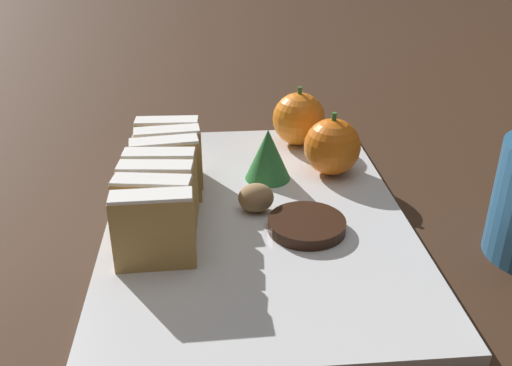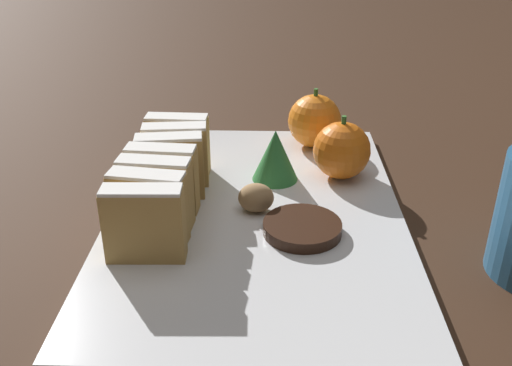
{
  "view_description": "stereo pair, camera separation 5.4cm",
  "coord_description": "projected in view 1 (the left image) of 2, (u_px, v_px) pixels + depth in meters",
  "views": [
    {
      "loc": [
        -0.04,
        -0.48,
        0.29
      ],
      "look_at": [
        0.0,
        0.0,
        0.04
      ],
      "focal_mm": 40.0,
      "sensor_mm": 36.0,
      "label": 1
    },
    {
      "loc": [
        0.01,
        -0.48,
        0.29
      ],
      "look_at": [
        0.0,
        0.0,
        0.04
      ],
      "focal_mm": 40.0,
      "sensor_mm": 36.0,
      "label": 2
    }
  ],
  "objects": [
    {
      "name": "ground_plane",
      "position": [
        256.0,
        221.0,
        0.56
      ],
      "size": [
        6.0,
        6.0,
        0.0
      ],
      "primitive_type": "plane",
      "color": "#382316"
    },
    {
      "name": "serving_platter",
      "position": [
        256.0,
        216.0,
        0.55
      ],
      "size": [
        0.28,
        0.41,
        0.01
      ],
      "color": "silver",
      "rests_on": "ground_plane"
    },
    {
      "name": "stollen_slice_front",
      "position": [
        154.0,
        230.0,
        0.46
      ],
      "size": [
        0.07,
        0.02,
        0.07
      ],
      "color": "tan",
      "rests_on": "serving_platter"
    },
    {
      "name": "stollen_slice_second",
      "position": [
        154.0,
        213.0,
        0.48
      ],
      "size": [
        0.07,
        0.03,
        0.07
      ],
      "color": "tan",
      "rests_on": "serving_platter"
    },
    {
      "name": "stollen_slice_third",
      "position": [
        158.0,
        198.0,
        0.51
      ],
      "size": [
        0.07,
        0.03,
        0.07
      ],
      "color": "tan",
      "rests_on": "serving_platter"
    },
    {
      "name": "stollen_slice_fourth",
      "position": [
        161.0,
        184.0,
        0.53
      ],
      "size": [
        0.07,
        0.03,
        0.07
      ],
      "color": "tan",
      "rests_on": "serving_platter"
    },
    {
      "name": "stollen_slice_fifth",
      "position": [
        166.0,
        171.0,
        0.55
      ],
      "size": [
        0.07,
        0.03,
        0.07
      ],
      "color": "tan",
      "rests_on": "serving_platter"
    },
    {
      "name": "stollen_slice_sixth",
      "position": [
        169.0,
        159.0,
        0.58
      ],
      "size": [
        0.07,
        0.03,
        0.07
      ],
      "color": "tan",
      "rests_on": "serving_platter"
    },
    {
      "name": "stollen_slice_back",
      "position": [
        169.0,
        149.0,
        0.6
      ],
      "size": [
        0.07,
        0.02,
        0.07
      ],
      "color": "tan",
      "rests_on": "serving_platter"
    },
    {
      "name": "orange_near",
      "position": [
        299.0,
        119.0,
        0.69
      ],
      "size": [
        0.06,
        0.06,
        0.07
      ],
      "color": "orange",
      "rests_on": "serving_platter"
    },
    {
      "name": "orange_far",
      "position": [
        332.0,
        147.0,
        0.61
      ],
      "size": [
        0.06,
        0.06,
        0.07
      ],
      "color": "orange",
      "rests_on": "serving_platter"
    },
    {
      "name": "walnut",
      "position": [
        252.0,
        198.0,
        0.55
      ],
      "size": [
        0.03,
        0.03,
        0.03
      ],
      "color": "#9E7A51",
      "rests_on": "serving_platter"
    },
    {
      "name": "chocolate_cookie",
      "position": [
        307.0,
        225.0,
        0.52
      ],
      "size": [
        0.07,
        0.07,
        0.01
      ],
      "color": "black",
      "rests_on": "serving_platter"
    },
    {
      "name": "evergreen_sprig",
      "position": [
        268.0,
        154.0,
        0.6
      ],
      "size": [
        0.05,
        0.05,
        0.06
      ],
      "color": "#2D7538",
      "rests_on": "serving_platter"
    }
  ]
}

